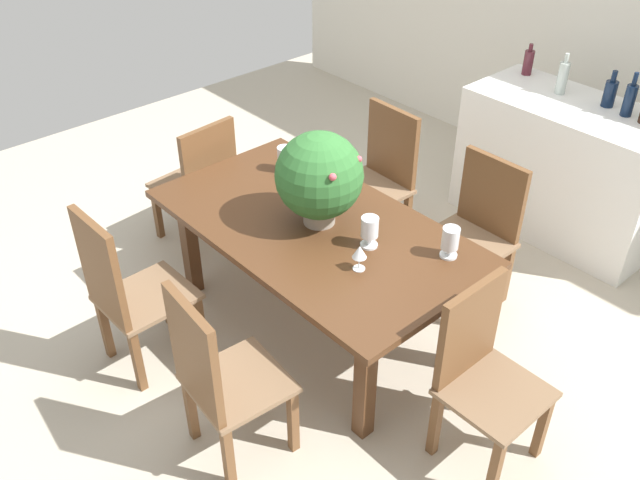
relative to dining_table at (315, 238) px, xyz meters
The scene contains 19 objects.
ground_plane 0.68m from the dining_table, 90.00° to the left, with size 7.04×7.04×0.00m, color #BCB29E.
back_wall 2.91m from the dining_table, 90.00° to the left, with size 6.40×0.10×2.60m, color silver.
dining_table is the anchor object (origin of this frame).
chair_foot_end 1.18m from the dining_table, ahead, with size 0.43×0.45×0.95m.
chair_far_right 1.05m from the dining_table, 66.26° to the left, with size 0.48×0.45×0.93m.
chair_far_left 1.05m from the dining_table, 113.45° to the left, with size 0.49×0.48×0.96m.
chair_near_left 1.06m from the dining_table, 113.39° to the right, with size 0.43×0.48×1.03m.
chair_head_end 1.17m from the dining_table, behind, with size 0.50×0.50×0.93m.
chair_near_right 1.05m from the dining_table, 66.78° to the right, with size 0.48×0.47×1.01m.
flower_centerpiece 0.38m from the dining_table, 91.24° to the left, with size 0.48×0.48×0.53m.
crystal_vase_left 0.78m from the dining_table, 25.29° to the left, with size 0.09×0.09×0.17m.
crystal_vase_center_near 0.65m from the dining_table, 155.43° to the left, with size 0.10×0.10×0.16m.
crystal_vase_right 0.40m from the dining_table, 12.94° to the left, with size 0.09×0.09×0.18m.
wine_glass 0.50m from the dining_table, 12.51° to the right, with size 0.07×0.07×0.14m.
kitchen_counter 2.06m from the dining_table, 80.27° to the left, with size 1.41×0.67×0.95m, color white.
wine_bottle_tall 2.24m from the dining_table, 73.35° to the left, with size 0.07×0.07×0.29m.
wine_bottle_clear 2.24m from the dining_table, 77.52° to the left, with size 0.08×0.08×0.24m.
wine_bottle_amber 2.15m from the dining_table, 85.84° to the left, with size 0.07×0.07×0.28m.
wine_bottle_dark 2.27m from the dining_table, 95.12° to the left, with size 0.07×0.07×0.22m.
Camera 1 is at (2.36, -2.30, 2.86)m, focal length 38.64 mm.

